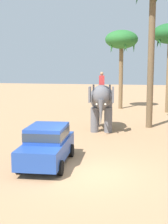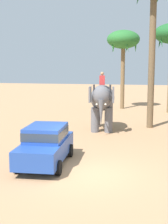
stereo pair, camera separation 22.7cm
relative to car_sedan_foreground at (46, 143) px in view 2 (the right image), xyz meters
name	(u,v)px [view 2 (the right image)]	position (x,y,z in m)	size (l,w,h in m)	color
ground_plane	(86,174)	(1.97, -0.88, -0.93)	(120.00, 120.00, 0.00)	tan
car_sedan_foreground	(46,143)	(0.00, 0.00, 0.00)	(2.11, 4.22, 1.70)	#23479E
elephant_with_mahout	(102,100)	(1.24, 7.72, 1.06)	(1.99, 3.97, 3.88)	slate
palm_tree_left_of_road	(123,42)	(1.53, 18.62, 5.68)	(3.20, 3.20, 7.71)	brown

